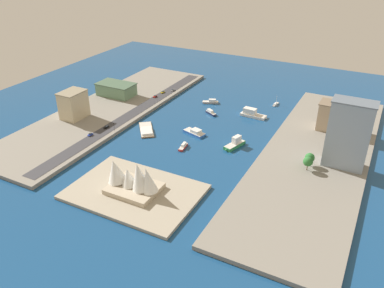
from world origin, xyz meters
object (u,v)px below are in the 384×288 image
at_px(tugboat_red, 183,146).
at_px(sedan_silver, 173,90).
at_px(terminal_long_green, 116,89).
at_px(opera_landmark, 132,179).
at_px(barge_flat_brown, 146,130).
at_px(hatchback_blue, 90,134).
at_px(office_block_beige, 73,105).
at_px(tower_tall_glass, 349,134).
at_px(taxi_yellow_cab, 163,92).
at_px(ferry_white_commuter, 252,113).
at_px(sailboat_small_white, 276,104).
at_px(ferry_green_doubledeck, 235,143).
at_px(traffic_light_waterfront, 114,126).
at_px(apartment_midrise_tan, 340,118).
at_px(catamaran_blue, 195,132).
at_px(patrol_launch_navy, 211,113).
at_px(yacht_sleek_gray, 211,102).
at_px(pickup_red, 155,96).
at_px(suv_black, 106,127).

distance_m(tugboat_red, sedan_silver, 111.97).
distance_m(terminal_long_green, opera_landmark, 160.86).
distance_m(barge_flat_brown, hatchback_blue, 43.62).
distance_m(office_block_beige, sedan_silver, 101.66).
relative_size(tower_tall_glass, taxi_yellow_cab, 9.32).
height_order(ferry_white_commuter, barge_flat_brown, ferry_white_commuter).
bearing_deg(tower_tall_glass, sailboat_small_white, -50.45).
relative_size(ferry_white_commuter, office_block_beige, 1.04).
xyz_separation_m(barge_flat_brown, tower_tall_glass, (-147.25, -13.33, 24.63)).
bearing_deg(taxi_yellow_cab, opera_landmark, 115.01).
bearing_deg(ferry_green_doubledeck, tower_tall_glass, -176.70).
distance_m(ferry_white_commuter, traffic_light_waterfront, 117.47).
relative_size(apartment_midrise_tan, office_block_beige, 1.41).
height_order(ferry_white_commuter, apartment_midrise_tan, apartment_midrise_tan).
relative_size(catamaran_blue, barge_flat_brown, 0.73).
relative_size(patrol_launch_navy, taxi_yellow_cab, 2.59).
relative_size(yacht_sleek_gray, terminal_long_green, 0.44).
relative_size(ferry_white_commuter, taxi_yellow_cab, 4.84).
distance_m(pickup_red, traffic_light_waterfront, 75.62).
xyz_separation_m(ferry_green_doubledeck, pickup_red, (101.73, -50.82, 1.12)).
bearing_deg(yacht_sleek_gray, taxi_yellow_cab, 4.57).
height_order(catamaran_blue, yacht_sleek_gray, catamaran_blue).
distance_m(sedan_silver, suv_black, 96.93).
xyz_separation_m(catamaran_blue, pickup_red, (66.09, -46.38, 2.04)).
distance_m(terminal_long_green, hatchback_blue, 85.70).
relative_size(ferry_white_commuter, sedan_silver, 4.84).
xyz_separation_m(patrol_launch_navy, office_block_beige, (95.93, 64.22, 12.74)).
relative_size(yacht_sleek_gray, traffic_light_waterfront, 2.41).
relative_size(tower_tall_glass, sedan_silver, 9.31).
distance_m(tower_tall_glass, hatchback_blue, 184.81).
distance_m(sedan_silver, opera_landmark, 168.89).
relative_size(tugboat_red, taxi_yellow_cab, 2.60).
height_order(sailboat_small_white, opera_landmark, opera_landmark).
bearing_deg(suv_black, taxi_yellow_cab, -89.45).
relative_size(tugboat_red, apartment_midrise_tan, 0.39).
distance_m(barge_flat_brown, office_block_beige, 66.75).
bearing_deg(ferry_green_doubledeck, yacht_sleek_gray, -52.87).
relative_size(ferry_white_commuter, traffic_light_waterfront, 3.67).
bearing_deg(barge_flat_brown, tower_tall_glass, -174.83).
distance_m(sailboat_small_white, sedan_silver, 100.41).
distance_m(terminal_long_green, taxi_yellow_cab, 44.36).
height_order(hatchback_blue, suv_black, hatchback_blue).
height_order(office_block_beige, hatchback_blue, office_block_beige).
bearing_deg(traffic_light_waterfront, catamaran_blue, -153.15).
bearing_deg(taxi_yellow_cab, barge_flat_brown, 111.76).
distance_m(tower_tall_glass, sedan_silver, 185.27).
bearing_deg(barge_flat_brown, yacht_sleek_gray, -104.97).
bearing_deg(ferry_green_doubledeck, traffic_light_waterfront, 14.67).
height_order(ferry_white_commuter, taxi_yellow_cab, ferry_white_commuter).
bearing_deg(hatchback_blue, patrol_launch_navy, -126.19).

